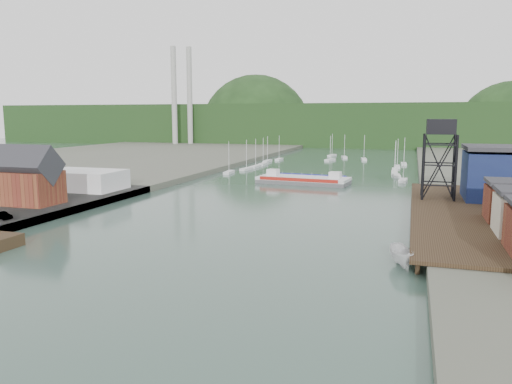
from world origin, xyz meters
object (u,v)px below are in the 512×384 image
Objects in this scene: lift_tower at (441,132)px; motorboat at (402,256)px; chain_ferry at (303,180)px; harbor_building at (27,181)px.

lift_tower is 46.07m from motorboat.
chain_ferry is 3.94× the size of motorboat.
motorboat is (71.08, -15.37, -4.81)m from harbor_building.
motorboat is at bearing -12.20° from harbor_building.
lift_tower is 0.61× the size of chain_ferry.
lift_tower is at bearing 19.98° from harbor_building.
harbor_building is 1.85× the size of motorboat.
harbor_building is 71.88m from chain_ferry.
harbor_building is 72.88m from motorboat.
chain_ferry is (-34.12, 29.47, -14.61)m from lift_tower.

